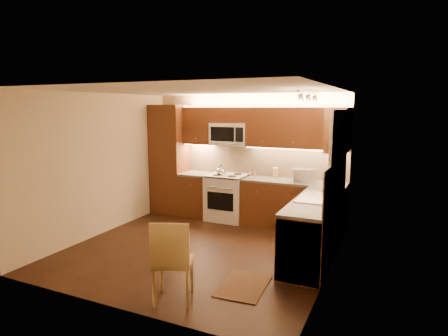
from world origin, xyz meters
The scene contains 37 objects.
floor centered at (0.00, 0.00, 0.00)m, with size 4.00×4.00×0.01m, color black.
ceiling centered at (0.00, 0.00, 2.50)m, with size 4.00×4.00×0.01m, color beige.
wall_back centered at (0.00, 2.00, 1.25)m, with size 4.00×0.01×2.50m, color #C7B692.
wall_front centered at (0.00, -2.00, 1.25)m, with size 4.00×0.01×2.50m, color #C7B692.
wall_left centered at (-2.00, 0.00, 1.25)m, with size 0.01×4.00×2.50m, color #C7B692.
wall_right centered at (2.00, 0.00, 1.25)m, with size 0.01×4.00×2.50m, color #C7B692.
pantry centered at (-1.65, 1.70, 1.15)m, with size 0.70×0.60×2.30m, color #45220E.
base_cab_back_left centered at (-0.99, 1.70, 0.43)m, with size 0.62×0.60×0.86m, color #45220E.
counter_back_left centered at (-0.99, 1.70, 0.88)m, with size 0.62×0.60×0.04m, color #353230.
base_cab_back_right centered at (1.04, 1.70, 0.43)m, with size 1.92×0.60×0.86m, color #45220E.
counter_back_right centered at (1.04, 1.70, 0.88)m, with size 1.92×0.60×0.04m, color #353230.
base_cab_right centered at (1.70, 0.40, 0.43)m, with size 0.60×2.00×0.86m, color #45220E.
counter_right centered at (1.70, 0.40, 0.88)m, with size 0.60×2.00×0.04m, color #353230.
dishwasher centered at (1.70, -0.30, 0.43)m, with size 0.58×0.60×0.84m, color silver.
backsplash_back centered at (0.35, 1.99, 1.20)m, with size 3.30×0.02×0.60m, color tan.
backsplash_right centered at (1.99, 0.40, 1.20)m, with size 0.02×2.00×0.60m, color tan.
upper_cab_back_left centered at (-0.99, 1.82, 1.88)m, with size 0.62×0.35×0.75m, color #45220E.
upper_cab_back_right centered at (1.04, 1.82, 1.88)m, with size 1.92×0.35×0.75m, color #45220E.
upper_cab_bridge centered at (-0.30, 1.82, 2.09)m, with size 0.76×0.35×0.31m, color #45220E.
upper_cab_right_corner centered at (1.82, 1.40, 1.88)m, with size 0.35×0.50×0.75m, color #45220E.
stove centered at (-0.30, 1.68, 0.46)m, with size 0.76×0.65×0.92m, color silver, non-canonical shape.
microwave centered at (-0.30, 1.81, 1.72)m, with size 0.76×0.38×0.44m, color silver, non-canonical shape.
window_frame centered at (1.99, 0.55, 1.60)m, with size 0.03×1.44×1.24m, color silver.
window_blinds centered at (1.97, 0.55, 1.60)m, with size 0.02×1.36×1.16m, color silver.
sink centered at (1.70, 0.55, 0.98)m, with size 0.52×0.86×0.15m, color silver, non-canonical shape.
faucet centered at (1.88, 0.55, 1.05)m, with size 0.20×0.04×0.30m, color silver, non-canonical shape.
track_light_bar centered at (1.55, 0.40, 2.46)m, with size 0.04×1.20×0.03m, color silver.
kettle centered at (-0.40, 1.59, 1.02)m, with size 0.18×0.18×0.21m, color silver, non-canonical shape.
toaster_oven centered at (1.22, 1.69, 1.02)m, with size 0.41×0.31×0.24m, color silver.
knife_block centered at (0.64, 1.87, 1.00)m, with size 0.09×0.14×0.20m, color #AC8D4D.
spice_jar_a centered at (0.14, 1.83, 0.95)m, with size 0.05×0.05×0.10m, color silver.
spice_jar_b centered at (0.14, 1.94, 0.94)m, with size 0.04×0.04×0.09m, color brown.
spice_jar_c centered at (0.57, 1.94, 0.94)m, with size 0.05×0.05×0.09m, color silver.
spice_jar_d centered at (0.21, 1.87, 0.95)m, with size 0.05×0.05×0.10m, color brown.
soap_bottle centered at (1.92, 1.06, 1.00)m, with size 0.09×0.09×0.20m, color silver.
rug centered at (1.10, -0.90, 0.01)m, with size 0.55×0.82×0.01m, color black.
dining_chair centered at (0.47, -1.56, 0.50)m, with size 0.44×0.44×1.00m, color #AC8D4D, non-canonical shape.
Camera 1 is at (2.78, -5.14, 2.25)m, focal length 30.58 mm.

